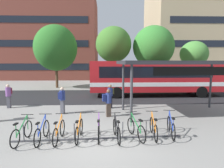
{
  "coord_description": "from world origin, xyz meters",
  "views": [
    {
      "loc": [
        0.38,
        -7.15,
        3.17
      ],
      "look_at": [
        0.78,
        4.55,
        1.75
      ],
      "focal_mm": 30.03,
      "sensor_mm": 36.0,
      "label": 1
    }
  ],
  "objects": [
    {
      "name": "city_bus",
      "position": [
        5.11,
        9.91,
        1.78
      ],
      "size": [
        12.05,
        2.68,
        3.2
      ],
      "rotation": [
        0.0,
        0.0,
        0.01
      ],
      "color": "red",
      "rests_on": "ground"
    },
    {
      "name": "street_tree_2",
      "position": [
        11.56,
        16.38,
        4.11
      ],
      "size": [
        3.45,
        3.45,
        5.71
      ],
      "color": "brown",
      "rests_on": "ground"
    },
    {
      "name": "parked_bicycle_green_0",
      "position": [
        -2.91,
        0.03,
        0.38
      ],
      "size": [
        0.52,
        1.72,
        0.99
      ],
      "rotation": [
        0.0,
        0.0,
        1.51
      ],
      "color": "black",
      "rests_on": "ground"
    },
    {
      "name": "bike_rack",
      "position": [
        0.09,
        0.21,
        0.09
      ],
      "size": [
        6.89,
        0.45,
        0.7
      ],
      "rotation": [
        0.0,
        0.0,
        0.05
      ],
      "color": "#47474C",
      "rests_on": "ground"
    },
    {
      "name": "street_tree_1",
      "position": [
        6.09,
        15.26,
        4.9
      ],
      "size": [
        4.86,
        4.86,
        7.37
      ],
      "color": "brown",
      "rests_on": "ground"
    },
    {
      "name": "parked_bicycle_orange_3",
      "position": [
        -0.71,
        0.22,
        0.38
      ],
      "size": [
        0.52,
        1.72,
        0.99
      ],
      "rotation": [
        0.0,
        0.0,
        1.54
      ],
      "color": "black",
      "rests_on": "ground"
    },
    {
      "name": "parked_bicycle_blue_8",
      "position": [
        3.17,
        0.49,
        0.38
      ],
      "size": [
        0.52,
        1.71,
        0.99
      ],
      "rotation": [
        0.0,
        0.0,
        1.41
      ],
      "color": "black",
      "rests_on": "ground"
    },
    {
      "name": "parked_bicycle_orange_7",
      "position": [
        2.38,
        0.36,
        0.38
      ],
      "size": [
        0.52,
        1.72,
        0.99
      ],
      "rotation": [
        0.0,
        0.0,
        1.5
      ],
      "color": "black",
      "rests_on": "ground"
    },
    {
      "name": "commuter_navy_pack_3",
      "position": [
        0.51,
        3.37,
        0.92
      ],
      "size": [
        0.57,
        0.4,
        1.59
      ],
      "rotation": [
        0.0,
        0.0,
        0.19
      ],
      "color": "#47382D",
      "rests_on": "ground"
    },
    {
      "name": "ground",
      "position": [
        0.0,
        0.0,
        0.0
      ],
      "size": [
        200.0,
        200.0,
        0.0
      ],
      "primitive_type": "plane",
      "color": "gray"
    },
    {
      "name": "commuter_maroon_pack_0",
      "position": [
        -6.25,
        5.68,
        0.94
      ],
      "size": [
        0.38,
        0.55,
        1.64
      ],
      "rotation": [
        0.0,
        0.0,
        4.84
      ],
      "color": "#565660",
      "rests_on": "ground"
    },
    {
      "name": "parked_bicycle_black_5",
      "position": [
        0.82,
        0.16,
        0.38
      ],
      "size": [
        0.52,
        1.72,
        0.99
      ],
      "rotation": [
        0.0,
        0.0,
        1.67
      ],
      "color": "black",
      "rests_on": "ground"
    },
    {
      "name": "bus_lane_asphalt",
      "position": [
        0.0,
        9.91,
        0.0
      ],
      "size": [
        80.0,
        7.2,
        0.01
      ],
      "primitive_type": "cube",
      "color": "#232326",
      "rests_on": "ground"
    },
    {
      "name": "street_tree_3",
      "position": [
        1.32,
        14.85,
        5.11
      ],
      "size": [
        4.1,
        4.1,
        7.18
      ],
      "color": "brown",
      "rests_on": "ground"
    },
    {
      "name": "building_left_wing",
      "position": [
        -9.85,
        30.51,
        7.61
      ],
      "size": [
        16.94,
        12.52,
        15.21
      ],
      "color": "brown",
      "rests_on": "ground"
    },
    {
      "name": "parked_bicycle_purple_4",
      "position": [
        0.09,
        0.28,
        0.38
      ],
      "size": [
        0.52,
        1.72,
        0.99
      ],
      "rotation": [
        0.0,
        0.0,
        1.59
      ],
      "color": "black",
      "rests_on": "ground"
    },
    {
      "name": "street_tree_0",
      "position": [
        -5.53,
        15.65,
        4.76
      ],
      "size": [
        5.06,
        5.06,
        7.48
      ],
      "color": "brown",
      "rests_on": "ground"
    },
    {
      "name": "parked_bicycle_blue_1",
      "position": [
        -2.15,
        0.08,
        0.38
      ],
      "size": [
        0.52,
        1.72,
        0.99
      ],
      "rotation": [
        0.0,
        0.0,
        1.56
      ],
      "color": "black",
      "rests_on": "ground"
    },
    {
      "name": "parked_bicycle_orange_2",
      "position": [
        -1.49,
        0.1,
        0.38
      ],
      "size": [
        0.52,
        1.72,
        0.99
      ],
      "rotation": [
        0.0,
        0.0,
        1.54
      ],
      "color": "black",
      "rests_on": "ground"
    },
    {
      "name": "commuter_olive_pack_1",
      "position": [
        0.7,
        5.38,
        0.93
      ],
      "size": [
        0.5,
        0.6,
        1.61
      ],
      "rotation": [
        0.0,
        0.0,
        4.28
      ],
      "color": "black",
      "rests_on": "ground"
    },
    {
      "name": "transit_shelter",
      "position": [
        4.64,
        3.77,
        3.02
      ],
      "size": [
        7.08,
        3.83,
        3.21
      ],
      "rotation": [
        0.0,
        0.0,
        0.07
      ],
      "color": "#38383D",
      "rests_on": "ground"
    },
    {
      "name": "parked_bicycle_green_6",
      "position": [
        1.63,
        0.28,
        0.38
      ],
      "size": [
        0.66,
        1.67,
        0.99
      ],
      "rotation": [
        0.0,
        0.0,
        1.86
      ],
      "color": "black",
      "rests_on": "ground"
    },
    {
      "name": "commuter_navy_pack_4",
      "position": [
        -2.25,
        4.05,
        0.94
      ],
      "size": [
        0.38,
        0.56,
        1.63
      ],
      "rotation": [
        0.0,
        0.0,
        1.44
      ],
      "color": "#565660",
      "rests_on": "ground"
    },
    {
      "name": "building_right_wing",
      "position": [
        21.95,
        30.59,
        11.43
      ],
      "size": [
        25.23,
        13.62,
        22.86
      ],
      "color": "tan",
      "rests_on": "ground"
    }
  ]
}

